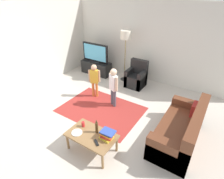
{
  "coord_description": "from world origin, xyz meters",
  "views": [
    {
      "loc": [
        2.25,
        -2.85,
        3.01
      ],
      "look_at": [
        0.0,
        0.6,
        0.65
      ],
      "focal_mm": 28.81,
      "sensor_mm": 36.0,
      "label": 1
    }
  ],
  "objects_px": {
    "book_stack": "(107,135)",
    "bottle": "(97,127)",
    "tv": "(95,53)",
    "child_near_tv": "(94,78)",
    "plate": "(77,133)",
    "tv_stand": "(96,68)",
    "couch": "(182,131)",
    "armchair": "(136,78)",
    "coffee_table": "(92,136)",
    "child_center": "(113,84)",
    "soda_can": "(83,124)",
    "tv_remote": "(96,143)",
    "floor_lamp": "(126,38)"
  },
  "relations": [
    {
      "from": "child_near_tv",
      "to": "soda_can",
      "type": "height_order",
      "value": "child_near_tv"
    },
    {
      "from": "child_near_tv",
      "to": "plate",
      "type": "xyz_separation_m",
      "value": [
        0.99,
        -1.86,
        -0.21
      ]
    },
    {
      "from": "coffee_table",
      "to": "bottle",
      "type": "height_order",
      "value": "bottle"
    },
    {
      "from": "tv_stand",
      "to": "child_center",
      "type": "height_order",
      "value": "child_center"
    },
    {
      "from": "child_near_tv",
      "to": "child_center",
      "type": "height_order",
      "value": "child_center"
    },
    {
      "from": "coffee_table",
      "to": "bottle",
      "type": "xyz_separation_m",
      "value": [
        0.05,
        0.12,
        0.18
      ]
    },
    {
      "from": "tv",
      "to": "plate",
      "type": "relative_size",
      "value": 5.0
    },
    {
      "from": "tv_stand",
      "to": "couch",
      "type": "xyz_separation_m",
      "value": [
        3.78,
        -1.86,
        0.05
      ]
    },
    {
      "from": "soda_can",
      "to": "tv",
      "type": "bearing_deg",
      "value": 123.45
    },
    {
      "from": "armchair",
      "to": "book_stack",
      "type": "relative_size",
      "value": 3.06
    },
    {
      "from": "floor_lamp",
      "to": "armchair",
      "type": "bearing_deg",
      "value": -18.1
    },
    {
      "from": "armchair",
      "to": "book_stack",
      "type": "bearing_deg",
      "value": -74.49
    },
    {
      "from": "bottle",
      "to": "plate",
      "type": "bearing_deg",
      "value": -143.95
    },
    {
      "from": "tv_stand",
      "to": "child_near_tv",
      "type": "distance_m",
      "value": 1.76
    },
    {
      "from": "book_stack",
      "to": "plate",
      "type": "bearing_deg",
      "value": -159.81
    },
    {
      "from": "tv_stand",
      "to": "soda_can",
      "type": "height_order",
      "value": "soda_can"
    },
    {
      "from": "tv_stand",
      "to": "soda_can",
      "type": "distance_m",
      "value": 3.63
    },
    {
      "from": "couch",
      "to": "armchair",
      "type": "height_order",
      "value": "armchair"
    },
    {
      "from": "floor_lamp",
      "to": "coffee_table",
      "type": "relative_size",
      "value": 1.78
    },
    {
      "from": "tv_stand",
      "to": "bottle",
      "type": "distance_m",
      "value": 3.82
    },
    {
      "from": "tv",
      "to": "book_stack",
      "type": "height_order",
      "value": "tv"
    },
    {
      "from": "plate",
      "to": "tv",
      "type": "bearing_deg",
      "value": 121.87
    },
    {
      "from": "child_near_tv",
      "to": "tv_remote",
      "type": "distance_m",
      "value": 2.4
    },
    {
      "from": "child_near_tv",
      "to": "coffee_table",
      "type": "height_order",
      "value": "child_near_tv"
    },
    {
      "from": "tv",
      "to": "tv_stand",
      "type": "bearing_deg",
      "value": 90.0
    },
    {
      "from": "armchair",
      "to": "bottle",
      "type": "xyz_separation_m",
      "value": [
        0.56,
        -2.97,
        0.25
      ]
    },
    {
      "from": "child_near_tv",
      "to": "plate",
      "type": "distance_m",
      "value": 2.12
    },
    {
      "from": "tv_stand",
      "to": "coffee_table",
      "type": "height_order",
      "value": "tv_stand"
    },
    {
      "from": "tv_stand",
      "to": "plate",
      "type": "distance_m",
      "value": 3.82
    },
    {
      "from": "tv",
      "to": "tv_remote",
      "type": "xyz_separation_m",
      "value": [
        2.51,
        -3.23,
        -0.42
      ]
    },
    {
      "from": "tv_stand",
      "to": "plate",
      "type": "bearing_deg",
      "value": -58.29
    },
    {
      "from": "child_center",
      "to": "coffee_table",
      "type": "bearing_deg",
      "value": -72.24
    },
    {
      "from": "couch",
      "to": "plate",
      "type": "relative_size",
      "value": 8.18
    },
    {
      "from": "bottle",
      "to": "plate",
      "type": "relative_size",
      "value": 1.39
    },
    {
      "from": "book_stack",
      "to": "bottle",
      "type": "distance_m",
      "value": 0.27
    },
    {
      "from": "tv",
      "to": "floor_lamp",
      "type": "xyz_separation_m",
      "value": [
        1.19,
        0.17,
        0.7
      ]
    },
    {
      "from": "child_near_tv",
      "to": "book_stack",
      "type": "relative_size",
      "value": 3.61
    },
    {
      "from": "tv_remote",
      "to": "coffee_table",
      "type": "bearing_deg",
      "value": -175.27
    },
    {
      "from": "coffee_table",
      "to": "tv",
      "type": "bearing_deg",
      "value": 126.35
    },
    {
      "from": "book_stack",
      "to": "child_center",
      "type": "bearing_deg",
      "value": 118.66
    },
    {
      "from": "tv",
      "to": "couch",
      "type": "height_order",
      "value": "tv"
    },
    {
      "from": "couch",
      "to": "bottle",
      "type": "bearing_deg",
      "value": -141.53
    },
    {
      "from": "couch",
      "to": "bottle",
      "type": "relative_size",
      "value": 5.88
    },
    {
      "from": "couch",
      "to": "floor_lamp",
      "type": "relative_size",
      "value": 1.01
    },
    {
      "from": "tv_stand",
      "to": "bottle",
      "type": "xyz_separation_m",
      "value": [
        2.34,
        -3.01,
        0.3
      ]
    },
    {
      "from": "child_center",
      "to": "plate",
      "type": "relative_size",
      "value": 5.22
    },
    {
      "from": "couch",
      "to": "soda_can",
      "type": "relative_size",
      "value": 15.0
    },
    {
      "from": "tv",
      "to": "child_near_tv",
      "type": "xyz_separation_m",
      "value": [
        1.01,
        -1.36,
        -0.21
      ]
    },
    {
      "from": "book_stack",
      "to": "plate",
      "type": "distance_m",
      "value": 0.64
    },
    {
      "from": "child_center",
      "to": "tv_remote",
      "type": "height_order",
      "value": "child_center"
    }
  ]
}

